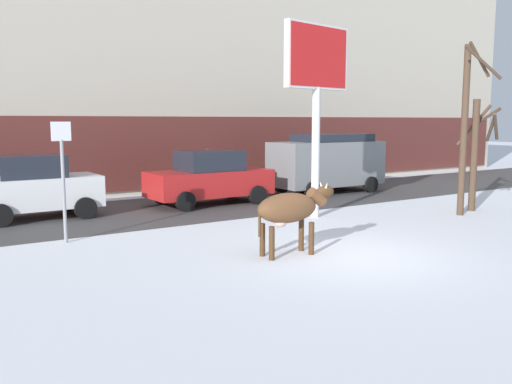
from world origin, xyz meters
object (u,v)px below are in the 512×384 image
pedestrian_far_left (282,166)px  bare_tree_right_lot (466,125)px  cow_brown (290,209)px  car_red_sedan (210,178)px  bare_tree_left_lot (477,148)px  car_white_hatchback (35,187)px  street_sign (63,172)px  billboard (317,69)px  pedestrian_near_billboard (208,170)px  car_grey_van (327,161)px  pedestrian_by_cars (301,165)px

pedestrian_far_left → bare_tree_right_lot: (0.14, -9.02, 1.85)m
cow_brown → pedestrian_far_left: (7.14, 10.08, -0.11)m
car_red_sedan → bare_tree_left_lot: (6.38, -5.78, 1.07)m
car_white_hatchback → bare_tree_left_lot: size_ratio=1.00×
bare_tree_left_lot → car_red_sedan: bearing=137.8°
cow_brown → bare_tree_left_lot: (8.36, 1.39, 0.98)m
pedestrian_far_left → street_sign: bearing=-150.0°
billboard → pedestrian_far_left: bearing=61.1°
pedestrian_near_billboard → bare_tree_left_lot: size_ratio=0.49×
pedestrian_near_billboard → bare_tree_left_lot: bare_tree_left_lot is taller
cow_brown → pedestrian_near_billboard: size_ratio=1.11×
car_white_hatchback → bare_tree_left_lot: 13.46m
car_grey_van → bare_tree_left_lot: size_ratio=1.32×
car_grey_van → street_sign: (-11.00, -3.46, 0.43)m
car_red_sedan → bare_tree_right_lot: size_ratio=0.83×
pedestrian_near_billboard → pedestrian_by_cars: same height
pedestrian_by_cars → pedestrian_far_left: same height
cow_brown → billboard: bearing=43.9°
pedestrian_near_billboard → pedestrian_by_cars: size_ratio=1.00×
pedestrian_far_left → bare_tree_left_lot: bearing=-82.0°
car_red_sedan → car_grey_van: (5.34, 0.13, 0.33)m
pedestrian_by_cars → street_sign: 13.45m
car_grey_van → street_sign: street_sign is taller
car_white_hatchback → street_sign: (-0.11, -3.71, 0.74)m
car_grey_van → bare_tree_left_lot: bearing=-80.0°
car_white_hatchback → car_red_sedan: 5.56m
car_red_sedan → bare_tree_left_lot: bare_tree_left_lot is taller
car_grey_van → cow_brown: bearing=-135.1°
bare_tree_left_lot → billboard: bearing=159.6°
bare_tree_left_lot → street_sign: size_ratio=1.24×
car_white_hatchback → pedestrian_far_left: 11.00m
billboard → bare_tree_right_lot: (3.90, -2.19, -1.59)m
car_white_hatchback → pedestrian_near_billboard: size_ratio=2.03×
pedestrian_near_billboard → street_sign: bearing=-138.8°
car_white_hatchback → bare_tree_right_lot: size_ratio=0.69×
car_white_hatchback → bare_tree_right_lot: bare_tree_right_lot is taller
bare_tree_left_lot → bare_tree_right_lot: bearing=-162.8°
car_grey_van → car_white_hatchback: bearing=178.7°
pedestrian_near_billboard → pedestrian_far_left: same height
pedestrian_near_billboard → billboard: bearing=-90.7°
billboard → pedestrian_by_cars: (4.83, 6.83, -3.43)m
pedestrian_near_billboard → cow_brown: bearing=-108.9°
pedestrian_near_billboard → street_sign: (-7.14, -6.24, 0.79)m
pedestrian_near_billboard → car_grey_van: bearing=-35.7°
car_white_hatchback → pedestrian_by_cars: (11.78, 2.53, -0.05)m
pedestrian_far_left → bare_tree_left_lot: size_ratio=0.49×
billboard → pedestrian_near_billboard: size_ratio=3.21×
car_red_sedan → street_sign: (-5.65, -3.33, 0.76)m
pedestrian_by_cars → pedestrian_far_left: size_ratio=1.00×
car_grey_van → pedestrian_far_left: bearing=93.7°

